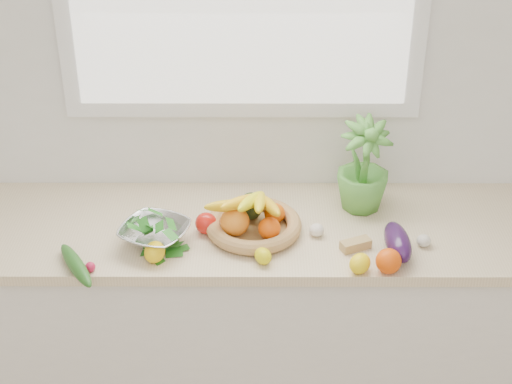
{
  "coord_description": "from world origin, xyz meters",
  "views": [
    {
      "loc": [
        0.06,
        -0.41,
        2.45
      ],
      "look_at": [
        0.05,
        1.93,
        1.05
      ],
      "focal_mm": 55.0,
      "sensor_mm": 36.0,
      "label": 1
    }
  ],
  "objects_px": {
    "cucumber": "(76,265)",
    "fruit_basket": "(253,220)",
    "colander_with_spinach": "(154,230)",
    "potted_herb": "(364,165)",
    "apple": "(206,223)",
    "eggplant": "(398,242)"
  },
  "relations": [
    {
      "from": "colander_with_spinach",
      "to": "cucumber",
      "type": "bearing_deg",
      "value": -147.09
    },
    {
      "from": "apple",
      "to": "potted_herb",
      "type": "bearing_deg",
      "value": 16.86
    },
    {
      "from": "eggplant",
      "to": "cucumber",
      "type": "xyz_separation_m",
      "value": [
        -1.07,
        -0.11,
        -0.02
      ]
    },
    {
      "from": "colander_with_spinach",
      "to": "potted_herb",
      "type": "bearing_deg",
      "value": 18.39
    },
    {
      "from": "eggplant",
      "to": "potted_herb",
      "type": "height_order",
      "value": "potted_herb"
    },
    {
      "from": "eggplant",
      "to": "colander_with_spinach",
      "type": "xyz_separation_m",
      "value": [
        -0.83,
        0.05,
        0.02
      ]
    },
    {
      "from": "potted_herb",
      "to": "fruit_basket",
      "type": "relative_size",
      "value": 0.79
    },
    {
      "from": "apple",
      "to": "fruit_basket",
      "type": "relative_size",
      "value": 0.18
    },
    {
      "from": "colander_with_spinach",
      "to": "fruit_basket",
      "type": "bearing_deg",
      "value": 12.96
    },
    {
      "from": "colander_with_spinach",
      "to": "eggplant",
      "type": "bearing_deg",
      "value": -3.29
    },
    {
      "from": "fruit_basket",
      "to": "colander_with_spinach",
      "type": "bearing_deg",
      "value": -167.04
    },
    {
      "from": "eggplant",
      "to": "colander_with_spinach",
      "type": "relative_size",
      "value": 0.73
    },
    {
      "from": "apple",
      "to": "eggplant",
      "type": "bearing_deg",
      "value": -10.48
    },
    {
      "from": "cucumber",
      "to": "fruit_basket",
      "type": "relative_size",
      "value": 0.61
    },
    {
      "from": "fruit_basket",
      "to": "cucumber",
      "type": "bearing_deg",
      "value": -157.96
    },
    {
      "from": "apple",
      "to": "potted_herb",
      "type": "relative_size",
      "value": 0.22
    },
    {
      "from": "eggplant",
      "to": "potted_herb",
      "type": "xyz_separation_m",
      "value": [
        -0.09,
        0.29,
        0.13
      ]
    },
    {
      "from": "fruit_basket",
      "to": "colander_with_spinach",
      "type": "relative_size",
      "value": 1.47
    },
    {
      "from": "apple",
      "to": "cucumber",
      "type": "bearing_deg",
      "value": -150.91
    },
    {
      "from": "eggplant",
      "to": "fruit_basket",
      "type": "distance_m",
      "value": 0.51
    },
    {
      "from": "cucumber",
      "to": "fruit_basket",
      "type": "bearing_deg",
      "value": 22.04
    },
    {
      "from": "eggplant",
      "to": "apple",
      "type": "bearing_deg",
      "value": 169.52
    }
  ]
}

